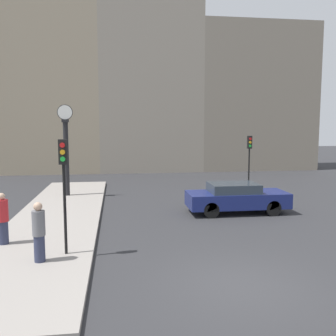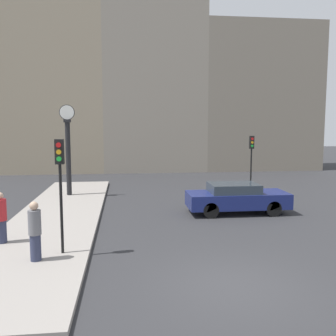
{
  "view_description": "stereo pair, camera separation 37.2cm",
  "coord_description": "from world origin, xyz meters",
  "views": [
    {
      "loc": [
        -3.14,
        -8.97,
        4.15
      ],
      "look_at": [
        -0.75,
        8.28,
        2.14
      ],
      "focal_mm": 40.0,
      "sensor_mm": 36.0,
      "label": 1
    },
    {
      "loc": [
        -2.77,
        -9.02,
        4.15
      ],
      "look_at": [
        -0.75,
        8.28,
        2.14
      ],
      "focal_mm": 40.0,
      "sensor_mm": 36.0,
      "label": 2
    }
  ],
  "objects": [
    {
      "name": "pedestrian_red_top",
      "position": [
        -6.96,
        3.92,
        1.02
      ],
      "size": [
        0.39,
        0.39,
        1.74
      ],
      "color": "#2D334C",
      "rests_on": "sidewalk_corner"
    },
    {
      "name": "traffic_light_near",
      "position": [
        -4.74,
        2.64,
        2.72
      ],
      "size": [
        0.26,
        0.24,
        3.56
      ],
      "color": "black",
      "rests_on": "sidewalk_corner"
    },
    {
      "name": "pedestrian_grey_jacket",
      "position": [
        -5.42,
        2.05,
        1.05
      ],
      "size": [
        0.37,
        0.37,
        1.77
      ],
      "color": "#2D334C",
      "rests_on": "sidewalk_corner"
    },
    {
      "name": "traffic_light_far",
      "position": [
        4.72,
        12.41,
        2.52
      ],
      "size": [
        0.26,
        0.24,
        3.5
      ],
      "color": "black",
      "rests_on": "ground_plane"
    },
    {
      "name": "sedan_car",
      "position": [
        2.45,
        7.82,
        0.74
      ],
      "size": [
        4.7,
        1.85,
        1.42
      ],
      "color": "navy",
      "rests_on": "ground_plane"
    },
    {
      "name": "sidewalk_corner",
      "position": [
        -5.77,
        7.8,
        0.08
      ],
      "size": [
        3.71,
        19.6,
        0.16
      ],
      "primitive_type": "cube",
      "color": "gray",
      "rests_on": "ground_plane"
    },
    {
      "name": "street_clock",
      "position": [
        -5.95,
        12.65,
        2.75
      ],
      "size": [
        0.85,
        0.36,
        5.12
      ],
      "color": "black",
      "rests_on": "sidewalk_corner"
    },
    {
      "name": "ground_plane",
      "position": [
        0.0,
        0.0,
        0.0
      ],
      "size": [
        120.0,
        120.0,
        0.0
      ],
      "primitive_type": "plane",
      "color": "#2D2D30"
    },
    {
      "name": "building_row",
      "position": [
        -0.92,
        25.48,
        7.67
      ],
      "size": [
        30.38,
        5.0,
        17.34
      ],
      "color": "gray",
      "rests_on": "ground_plane"
    }
  ]
}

